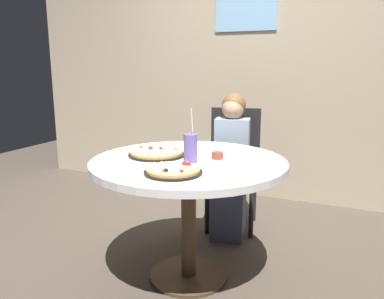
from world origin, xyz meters
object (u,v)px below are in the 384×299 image
sauce_bowl (217,155)px  chair_wooden (234,161)px  pizza_cheese (173,170)px  plate_small (209,147)px  dining_table (189,177)px  diner_child (230,172)px  pizza_veggie (157,153)px  soda_cup (191,148)px

sauce_bowl → chair_wooden: bearing=101.2°
pizza_cheese → plate_small: 0.67m
dining_table → chair_wooden: bearing=91.1°
pizza_cheese → diner_child: bearing=92.1°
chair_wooden → pizza_cheese: bearing=-86.7°
pizza_cheese → plate_small: (-0.07, 0.67, -0.01)m
pizza_veggie → pizza_cheese: size_ratio=1.16×
dining_table → soda_cup: 0.20m
chair_wooden → sauce_bowl: (0.16, -0.83, 0.24)m
diner_child → sauce_bowl: 0.73m
diner_child → sauce_bowl: diner_child is taller
pizza_veggie → dining_table: bearing=-3.7°
diner_child → chair_wooden: bearing=100.2°
chair_wooden → sauce_bowl: chair_wooden is taller
dining_table → sauce_bowl: size_ratio=16.26×
chair_wooden → sauce_bowl: size_ratio=13.57×
pizza_cheese → soda_cup: size_ratio=0.97×
pizza_veggie → sauce_bowl: pizza_veggie is taller
pizza_cheese → plate_small: bearing=96.1°
plate_small → chair_wooden: bearing=89.9°
chair_wooden → soda_cup: bearing=-86.9°
chair_wooden → soda_cup: size_ratio=3.09×
diner_child → dining_table: bearing=-91.1°
dining_table → chair_wooden: (-0.02, 0.92, -0.11)m
soda_cup → plate_small: size_ratio=1.71×
sauce_bowl → plate_small: size_ratio=0.39×
soda_cup → plate_small: 0.42m
chair_wooden → pizza_veggie: 0.96m
dining_table → pizza_veggie: bearing=176.3°
pizza_veggie → chair_wooden: bearing=77.5°
pizza_cheese → sauce_bowl: size_ratio=4.26×
pizza_veggie → plate_small: 0.41m
dining_table → pizza_cheese: bearing=-80.1°
chair_wooden → soda_cup: soda_cup is taller
dining_table → soda_cup: size_ratio=3.70×
chair_wooden → pizza_cheese: chair_wooden is taller
pizza_cheese → sauce_bowl: pizza_cheese is taller
chair_wooden → sauce_bowl: 0.88m
dining_table → chair_wooden: 0.93m
dining_table → chair_wooden: size_ratio=1.20×
dining_table → pizza_cheese: pizza_cheese is taller
plate_small → soda_cup: bearing=-82.7°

